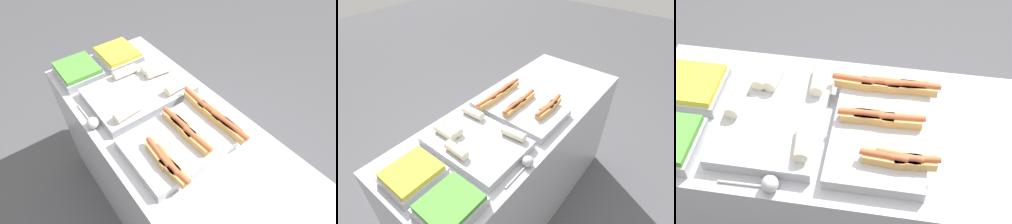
{
  "view_description": "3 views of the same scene",
  "coord_description": "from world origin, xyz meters",
  "views": [
    {
      "loc": [
        0.58,
        -0.52,
        1.86
      ],
      "look_at": [
        -0.1,
        0.0,
        0.98
      ],
      "focal_mm": 28.0,
      "sensor_mm": 36.0,
      "label": 1
    },
    {
      "loc": [
        -1.07,
        -0.77,
        1.92
      ],
      "look_at": [
        -0.1,
        0.0,
        0.98
      ],
      "focal_mm": 28.0,
      "sensor_mm": 36.0,
      "label": 2
    },
    {
      "loc": [
        0.06,
        -1.07,
        2.23
      ],
      "look_at": [
        -0.1,
        0.0,
        0.98
      ],
      "focal_mm": 50.0,
      "sensor_mm": 36.0,
      "label": 3
    }
  ],
  "objects": [
    {
      "name": "serving_spoon_near",
      "position": [
        -0.31,
        -0.3,
        0.93
      ],
      "size": [
        0.21,
        0.06,
        0.06
      ],
      "color": "#B2B5BA",
      "rests_on": "counter"
    },
    {
      "name": "counter",
      "position": [
        0.0,
        0.0,
        0.45
      ],
      "size": [
        1.76,
        0.68,
        0.9
      ],
      "color": "#A8AAB2",
      "rests_on": "ground_plane"
    },
    {
      "name": "tray_side_front",
      "position": [
        -0.71,
        -0.19,
        0.93
      ],
      "size": [
        0.26,
        0.23,
        0.07
      ],
      "color": "#A8AAB2",
      "rests_on": "counter"
    },
    {
      "name": "ground_plane",
      "position": [
        0.0,
        0.0,
        0.0
      ],
      "size": [
        12.0,
        12.0,
        0.0
      ],
      "primitive_type": "plane",
      "color": "#4C4C51"
    },
    {
      "name": "tray_hotdogs",
      "position": [
        0.04,
        0.01,
        0.94
      ],
      "size": [
        0.41,
        0.55,
        0.1
      ],
      "color": "#A8AAB2",
      "rests_on": "counter"
    },
    {
      "name": "tray_wraps",
      "position": [
        -0.36,
        0.01,
        0.93
      ],
      "size": [
        0.37,
        0.53,
        0.1
      ],
      "color": "#A8AAB2",
      "rests_on": "counter"
    },
    {
      "name": "tray_side_back",
      "position": [
        -0.71,
        0.07,
        0.93
      ],
      "size": [
        0.26,
        0.23,
        0.07
      ],
      "color": "#A8AAB2",
      "rests_on": "counter"
    }
  ]
}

